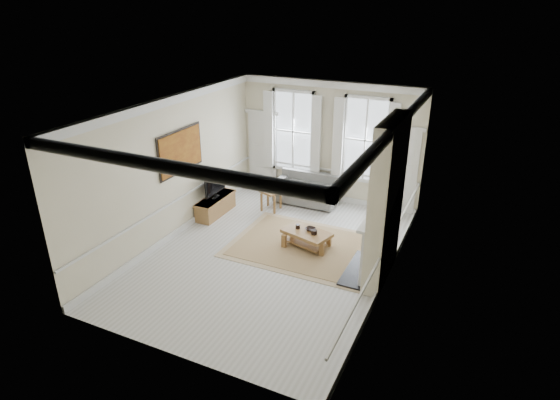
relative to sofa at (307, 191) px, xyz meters
The scene contains 23 objects.
floor 3.16m from the sofa, 82.53° to the right, with size 7.20×7.20×0.00m, color #B7B5AD.
ceiling 4.37m from the sofa, 82.53° to the right, with size 7.20×7.20×0.00m, color white.
back_wall 1.49m from the sofa, 50.31° to the left, with size 5.20×5.20×0.00m, color beige.
left_wall 4.04m from the sofa, 125.19° to the right, with size 7.20×7.20×0.00m, color beige.
right_wall 4.53m from the sofa, 45.95° to the right, with size 7.20×7.20×0.00m, color beige.
window_left 1.73m from the sofa, 145.54° to the left, with size 1.26×0.20×2.20m, color #B2BCC6, non-canonical shape.
window_right 2.17m from the sofa, 16.83° to the left, with size 1.26×0.20×2.20m, color #B2BCC6, non-canonical shape.
door_left 1.88m from the sofa, 164.65° to the left, with size 0.90×0.08×2.30m, color silver.
door_right 2.62m from the sofa, 10.40° to the left, with size 0.90×0.08×2.30m, color silver.
painting 3.93m from the sofa, 127.46° to the right, with size 0.05×1.66×1.06m, color #A0661B.
chimney_breast 4.28m from the sofa, 45.76° to the right, with size 0.35×1.70×3.38m, color beige.
hearth 3.79m from the sofa, 50.39° to the right, with size 0.55×1.50×0.05m, color black.
fireplace 3.92m from the sofa, 48.14° to the right, with size 0.21×1.45×1.33m.
mirror 4.27m from the sofa, 48.02° to the right, with size 0.06×1.26×1.06m, color gold.
sofa is the anchor object (origin of this frame).
side_table 1.15m from the sofa, 128.20° to the right, with size 0.62×0.62×0.58m.
rug 2.64m from the sofa, 68.21° to the right, with size 3.50×2.60×0.02m, color #A57C55.
coffee_table 2.62m from the sofa, 68.21° to the right, with size 1.23×0.91×0.41m.
ceramic_pot_a 2.50m from the sofa, 73.12° to the right, with size 0.10×0.10×0.10m, color black.
ceramic_pot_b 2.75m from the sofa, 64.72° to the right, with size 0.14×0.14×0.10m, color black.
bowl 2.55m from the sofa, 66.33° to the right, with size 0.23×0.23×0.06m, color black.
tv_stand 2.64m from the sofa, 137.13° to the right, with size 0.44×1.37×0.49m, color brown.
tv 2.67m from the sofa, 136.79° to the right, with size 0.08×0.90×0.68m.
Camera 1 is at (4.11, -8.33, 5.45)m, focal length 30.00 mm.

